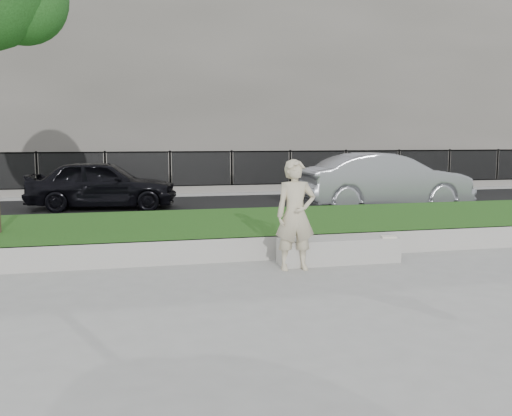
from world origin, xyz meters
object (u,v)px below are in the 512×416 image
object	(u,v)px
stone_bench	(339,250)
car_dark	(103,184)
book	(389,237)
car_silver	(385,181)
man	(296,215)

from	to	relation	value
stone_bench	car_dark	size ratio (longest dim) A/B	0.48
book	stone_bench	bearing A→B (deg)	-177.85
stone_bench	car_dark	distance (m)	8.99
car_silver	book	bearing A→B (deg)	155.27
book	car_dark	xyz separation A→B (m)	(-4.73, 8.23, 0.32)
man	car_silver	world-z (taller)	man
car_dark	car_silver	world-z (taller)	car_silver
book	car_silver	size ratio (longest dim) A/B	0.05
car_dark	stone_bench	bearing A→B (deg)	-145.94
stone_bench	man	bearing A→B (deg)	-160.87
car_dark	book	bearing A→B (deg)	-141.89
stone_bench	man	xyz separation A→B (m)	(-0.85, -0.30, 0.66)
car_silver	man	bearing A→B (deg)	145.05
man	car_dark	bearing A→B (deg)	113.39
man	car_dark	distance (m)	8.92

